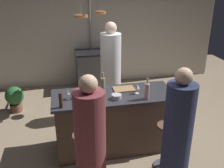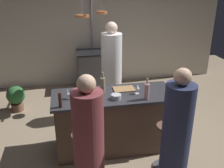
# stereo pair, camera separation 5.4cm
# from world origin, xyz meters

# --- Properties ---
(ground_plane) EXTENTS (9.00, 9.00, 0.00)m
(ground_plane) POSITION_xyz_m (0.00, 0.00, 0.00)
(ground_plane) COLOR gray
(back_wall) EXTENTS (6.40, 0.16, 2.60)m
(back_wall) POSITION_xyz_m (0.00, 2.85, 1.30)
(back_wall) COLOR beige
(back_wall) RESTS_ON ground_plane
(kitchen_island) EXTENTS (1.80, 0.72, 0.90)m
(kitchen_island) POSITION_xyz_m (0.00, 0.00, 0.45)
(kitchen_island) COLOR brown
(kitchen_island) RESTS_ON ground_plane
(stove_range) EXTENTS (0.80, 0.64, 0.89)m
(stove_range) POSITION_xyz_m (0.00, 2.45, 0.45)
(stove_range) COLOR #47474C
(stove_range) RESTS_ON ground_plane
(chef) EXTENTS (0.38, 0.38, 1.78)m
(chef) POSITION_xyz_m (0.17, 1.07, 0.82)
(chef) COLOR white
(chef) RESTS_ON ground_plane
(bar_stool_left) EXTENTS (0.28, 0.28, 0.68)m
(bar_stool_left) POSITION_xyz_m (-0.53, -0.62, 0.38)
(bar_stool_left) COLOR #4C4C51
(bar_stool_left) RESTS_ON ground_plane
(guest_left) EXTENTS (0.34, 0.34, 1.59)m
(guest_left) POSITION_xyz_m (-0.47, -0.99, 0.74)
(guest_left) COLOR brown
(guest_left) RESTS_ON ground_plane
(bar_stool_right) EXTENTS (0.28, 0.28, 0.68)m
(bar_stool_right) POSITION_xyz_m (0.58, -0.62, 0.38)
(bar_stool_right) COLOR #4C4C51
(bar_stool_right) RESTS_ON ground_plane
(guest_right) EXTENTS (0.34, 0.34, 1.60)m
(guest_right) POSITION_xyz_m (0.54, -1.00, 0.74)
(guest_right) COLOR #262D4C
(guest_right) RESTS_ON ground_plane
(overhead_pot_rack) EXTENTS (0.58, 1.44, 2.17)m
(overhead_pot_rack) POSITION_xyz_m (-0.07, 2.02, 1.61)
(overhead_pot_rack) COLOR gray
(overhead_pot_rack) RESTS_ON ground_plane
(potted_plant) EXTENTS (0.36, 0.36, 0.52)m
(potted_plant) POSITION_xyz_m (-1.67, 1.52, 0.30)
(potted_plant) COLOR brown
(potted_plant) RESTS_ON ground_plane
(cutting_board) EXTENTS (0.32, 0.22, 0.02)m
(cutting_board) POSITION_xyz_m (0.18, 0.13, 0.91)
(cutting_board) COLOR #997047
(cutting_board) RESTS_ON kitchen_island
(pepper_mill) EXTENTS (0.05, 0.05, 0.21)m
(pepper_mill) POSITION_xyz_m (-0.76, -0.27, 1.01)
(pepper_mill) COLOR #382319
(pepper_mill) RESTS_ON kitchen_island
(wine_bottle_white) EXTENTS (0.07, 0.07, 0.31)m
(wine_bottle_white) POSITION_xyz_m (-0.15, 0.09, 1.02)
(wine_bottle_white) COLOR gray
(wine_bottle_white) RESTS_ON kitchen_island
(wine_bottle_amber) EXTENTS (0.07, 0.07, 0.31)m
(wine_bottle_amber) POSITION_xyz_m (-0.48, -0.02, 1.02)
(wine_bottle_amber) COLOR brown
(wine_bottle_amber) RESTS_ON kitchen_island
(wine_bottle_rose) EXTENTS (0.07, 0.07, 0.31)m
(wine_bottle_rose) POSITION_xyz_m (0.41, -0.25, 1.02)
(wine_bottle_rose) COLOR #B78C8E
(wine_bottle_rose) RESTS_ON kitchen_island
(wine_glass_near_left_guest) EXTENTS (0.07, 0.07, 0.15)m
(wine_glass_near_left_guest) POSITION_xyz_m (0.33, -0.05, 1.01)
(wine_glass_near_left_guest) COLOR silver
(wine_glass_near_left_guest) RESTS_ON kitchen_island
(wine_glass_near_right_guest) EXTENTS (0.07, 0.07, 0.15)m
(wine_glass_near_right_guest) POSITION_xyz_m (-0.66, -0.03, 1.01)
(wine_glass_near_right_guest) COLOR silver
(wine_glass_near_right_guest) RESTS_ON kitchen_island
(mixing_bowl_wooden) EXTENTS (0.22, 0.22, 0.08)m
(mixing_bowl_wooden) POSITION_xyz_m (-0.39, 0.15, 0.94)
(mixing_bowl_wooden) COLOR brown
(mixing_bowl_wooden) RESTS_ON kitchen_island
(mixing_bowl_steel) EXTENTS (0.14, 0.14, 0.07)m
(mixing_bowl_steel) POSITION_xyz_m (0.00, -0.16, 0.93)
(mixing_bowl_steel) COLOR #B7B7BC
(mixing_bowl_steel) RESTS_ON kitchen_island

